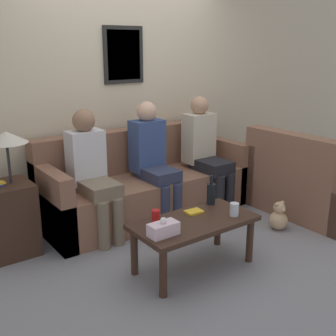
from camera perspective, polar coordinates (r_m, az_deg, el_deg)
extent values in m
plane|color=gray|center=(4.35, 0.59, -8.16)|extent=(16.00, 16.00, 0.00)
cube|color=beige|center=(4.76, -6.16, 10.17)|extent=(9.00, 0.06, 2.60)
cube|color=black|center=(4.70, -6.04, 14.98)|extent=(0.48, 0.02, 0.60)
cube|color=silver|center=(4.69, -5.99, 14.98)|extent=(0.40, 0.01, 0.52)
cube|color=brown|center=(4.60, -2.68, -3.72)|extent=(2.30, 0.82, 0.46)
cube|color=brown|center=(4.71, -4.83, 2.61)|extent=(2.30, 0.20, 0.47)
cube|color=brown|center=(4.10, -15.43, -4.96)|extent=(0.14, 0.82, 0.71)
cube|color=brown|center=(5.20, 7.27, 0.04)|extent=(0.14, 0.82, 0.71)
cube|color=brown|center=(4.94, 18.81, -3.18)|extent=(0.82, 1.27, 0.46)
cube|color=brown|center=(4.57, 17.08, 1.48)|extent=(0.20, 1.27, 0.47)
cube|color=brown|center=(5.22, 13.93, -0.25)|extent=(0.82, 0.14, 0.71)
cube|color=#382319|center=(3.47, 3.57, -7.35)|extent=(1.03, 0.52, 0.04)
cylinder|color=#382319|center=(3.18, -0.65, -14.05)|extent=(0.06, 0.06, 0.39)
cylinder|color=#382319|center=(3.72, 11.02, -9.61)|extent=(0.06, 0.06, 0.39)
cylinder|color=#382319|center=(3.47, -4.59, -11.29)|extent=(0.06, 0.06, 0.39)
cylinder|color=#382319|center=(3.98, 6.76, -7.65)|extent=(0.06, 0.06, 0.39)
cube|color=#382319|center=(3.99, -20.76, -6.50)|extent=(0.43, 0.43, 0.65)
cylinder|color=#262628|center=(3.85, -20.76, 0.75)|extent=(0.02, 0.02, 0.38)
cone|color=beige|center=(3.80, -21.09, 3.92)|extent=(0.36, 0.36, 0.10)
cylinder|color=black|center=(3.78, 5.84, -3.53)|extent=(0.08, 0.08, 0.19)
cylinder|color=black|center=(3.74, 5.90, -1.61)|extent=(0.03, 0.03, 0.08)
cylinder|color=silver|center=(3.56, 8.91, -5.59)|extent=(0.07, 0.07, 0.11)
cube|color=gold|center=(3.61, 3.52, -5.92)|extent=(0.15, 0.12, 0.02)
cylinder|color=red|center=(3.36, -1.66, -6.68)|extent=(0.07, 0.07, 0.12)
cube|color=silver|center=(3.18, -0.63, -8.29)|extent=(0.23, 0.12, 0.10)
sphere|color=white|center=(3.15, -0.63, -7.13)|extent=(0.05, 0.05, 0.05)
cube|color=#756651|center=(4.02, -9.48, -2.74)|extent=(0.31, 0.46, 0.14)
cylinder|color=#756651|center=(3.90, -8.75, -7.73)|extent=(0.11, 0.11, 0.46)
cylinder|color=#756651|center=(3.96, -6.77, -7.23)|extent=(0.11, 0.11, 0.46)
cube|color=silver|center=(4.14, -11.08, 1.49)|extent=(0.34, 0.22, 0.52)
sphere|color=#8C664C|center=(4.07, -11.36, 6.32)|extent=(0.22, 0.22, 0.22)
cube|color=#2D334C|center=(4.36, -1.26, -0.97)|extent=(0.31, 0.42, 0.14)
cylinder|color=#2D334C|center=(4.25, -0.45, -5.42)|extent=(0.11, 0.11, 0.46)
cylinder|color=#2D334C|center=(4.34, 1.20, -4.98)|extent=(0.11, 0.11, 0.46)
cube|color=#33477A|center=(4.46, -2.85, 3.03)|extent=(0.34, 0.22, 0.54)
sphere|color=tan|center=(4.39, -2.91, 7.67)|extent=(0.21, 0.21, 0.21)
cube|color=black|center=(4.72, 5.90, 0.28)|extent=(0.31, 0.45, 0.14)
cylinder|color=black|center=(4.60, 6.97, -3.84)|extent=(0.11, 0.11, 0.46)
cylinder|color=black|center=(4.70, 8.34, -3.45)|extent=(0.11, 0.11, 0.46)
cube|color=beige|center=(4.81, 4.20, 4.08)|extent=(0.34, 0.22, 0.56)
sphere|color=tan|center=(4.75, 4.29, 8.46)|extent=(0.20, 0.20, 0.20)
sphere|color=tan|center=(4.44, 14.70, -6.87)|extent=(0.19, 0.19, 0.19)
sphere|color=tan|center=(4.39, 14.83, -5.22)|extent=(0.12, 0.12, 0.12)
sphere|color=tan|center=(4.34, 14.51, -4.82)|extent=(0.04, 0.04, 0.04)
sphere|color=tan|center=(4.41, 15.23, -4.57)|extent=(0.04, 0.04, 0.04)
sphere|color=beige|center=(4.36, 15.32, -5.48)|extent=(0.05, 0.05, 0.05)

